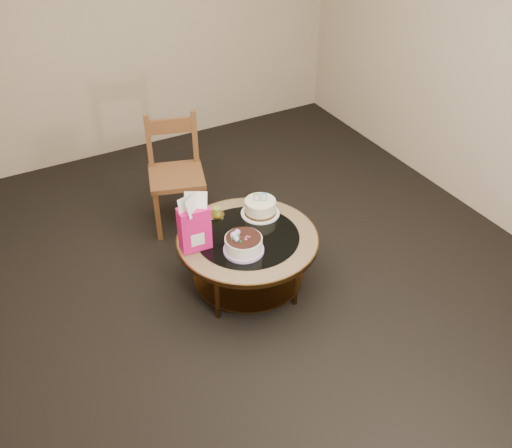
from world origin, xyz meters
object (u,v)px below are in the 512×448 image
cream_cake (260,208)px  dining_chair (176,173)px  coffee_table (248,245)px  gift_bag (194,223)px  decorated_cake (243,245)px

cream_cake → dining_chair: size_ratio=0.30×
coffee_table → cream_cake: bearing=42.9°
coffee_table → dining_chair: 1.03m
gift_bag → coffee_table: bearing=-5.8°
decorated_cake → dining_chair: size_ratio=0.29×
coffee_table → gift_bag: bearing=170.4°
coffee_table → cream_cake: (0.21, 0.20, 0.14)m
coffee_table → gift_bag: size_ratio=2.44×
coffee_table → cream_cake: 0.32m
decorated_cake → gift_bag: bearing=143.5°
gift_bag → dining_chair: dining_chair is taller
decorated_cake → cream_cake: bearing=46.4°
decorated_cake → dining_chair: 1.15m
dining_chair → cream_cake: bearing=-49.9°
decorated_cake → cream_cake: (0.32, 0.33, 0.00)m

